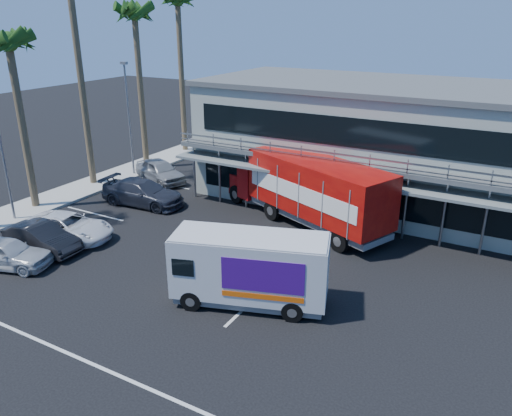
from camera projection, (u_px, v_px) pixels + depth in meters
The scene contains 15 objects.
ground at pixel (210, 290), 21.45m from camera, with size 120.00×120.00×0.00m, color black.
building at pixel (384, 143), 30.93m from camera, with size 22.40×12.00×7.30m.
curb_strip at pixel (73, 192), 33.11m from camera, with size 3.00×32.00×0.16m, color #A5A399.
palm_c at pixel (10, 51), 27.32m from camera, with size 2.80×2.80×10.75m.
palm_e at pixel (135, 22), 34.88m from camera, with size 2.80×2.80×12.25m.
palm_f at pixel (178, 9), 39.22m from camera, with size 2.80×2.80×13.25m.
light_pole_near at pixel (1, 144), 27.08m from camera, with size 0.50×0.25×8.09m.
light_pole_far at pixel (129, 114), 35.22m from camera, with size 0.50×0.25×8.09m.
red_truck at pixel (308, 188), 27.58m from camera, with size 11.49×6.86×3.83m.
white_van at pixel (250, 268), 19.92m from camera, with size 6.54×3.94×3.02m.
parked_car_a at pixel (6, 253), 23.19m from camera, with size 1.69×4.21×1.43m, color #B1B3B8.
parked_car_b at pixel (42, 238), 24.80m from camera, with size 1.49×4.27×1.41m, color black.
parked_car_c at pixel (68, 227), 26.16m from camera, with size 2.25×4.88×1.36m, color white.
parked_car_d at pixel (143, 193), 30.89m from camera, with size 2.19×5.38×1.56m, color #292B36.
parked_car_e at pixel (160, 171), 35.19m from camera, with size 1.86×4.61×1.57m, color gray.
Camera 1 is at (10.82, -15.39, 11.06)m, focal length 35.00 mm.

